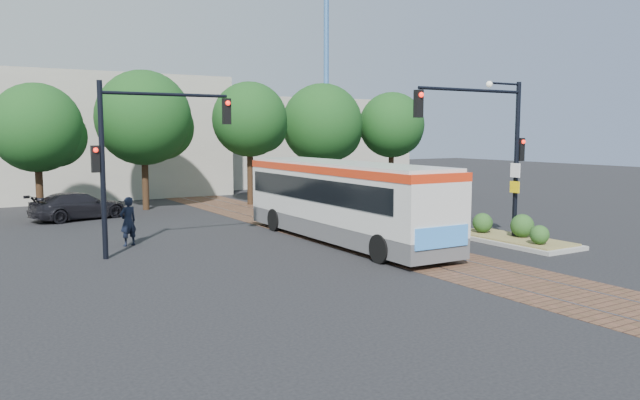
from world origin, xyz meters
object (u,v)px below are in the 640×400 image
(traffic_island, at_px, (511,234))
(signal_pole_left, at_px, (136,145))
(officer, at_px, (128,222))
(signal_pole_main, at_px, (495,136))
(city_bus, at_px, (342,197))
(parked_car, at_px, (79,206))

(traffic_island, xyz_separation_m, signal_pole_left, (-13.19, 4.89, 3.54))
(officer, bearing_deg, signal_pole_main, 131.18)
(signal_pole_main, distance_m, officer, 14.25)
(city_bus, height_order, signal_pole_left, signal_pole_left)
(signal_pole_main, bearing_deg, traffic_island, -5.36)
(city_bus, distance_m, signal_pole_left, 8.03)
(signal_pole_main, relative_size, officer, 3.22)
(city_bus, xyz_separation_m, traffic_island, (5.55, -3.63, -1.41))
(traffic_island, distance_m, officer, 14.77)
(signal_pole_main, height_order, parked_car, signal_pole_main)
(signal_pole_left, xyz_separation_m, parked_car, (-0.06, 10.62, -3.19))
(traffic_island, relative_size, signal_pole_left, 0.87)
(traffic_island, height_order, signal_pole_left, signal_pole_left)
(signal_pole_main, height_order, officer, signal_pole_main)
(signal_pole_main, xyz_separation_m, parked_car, (-12.29, 15.43, -3.48))
(officer, height_order, parked_car, officer)
(city_bus, distance_m, officer, 8.22)
(signal_pole_main, bearing_deg, officer, 150.39)
(officer, bearing_deg, traffic_island, 132.71)
(traffic_island, distance_m, signal_pole_left, 14.50)
(city_bus, xyz_separation_m, signal_pole_main, (4.59, -3.54, 2.42))
(officer, xyz_separation_m, parked_car, (-0.22, 8.57, -0.25))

